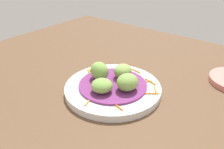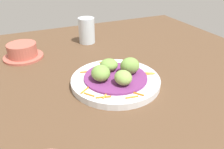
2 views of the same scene
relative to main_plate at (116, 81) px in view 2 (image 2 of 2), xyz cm
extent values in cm
cube|color=brown|center=(-3.20, -3.35, -1.90)|extent=(110.00, 110.00, 2.00)
cylinder|color=silver|center=(0.00, 0.00, 0.00)|extent=(24.63, 24.63, 1.81)
cylinder|color=#702D6B|center=(0.00, 0.00, 1.17)|extent=(17.45, 17.45, 0.54)
cylinder|color=orange|center=(6.13, 7.08, 1.10)|extent=(1.83, 1.92, 0.40)
cylinder|color=orange|center=(9.73, 2.69, 1.10)|extent=(2.97, 2.37, 0.40)
cylinder|color=orange|center=(0.04, -9.21, 1.10)|extent=(1.20, 3.39, 0.40)
cylinder|color=orange|center=(9.42, 5.01, 1.10)|extent=(2.10, 2.56, 0.40)
cylinder|color=orange|center=(0.43, 10.20, 1.10)|extent=(3.17, 0.91, 0.40)
cylinder|color=orange|center=(6.68, 7.43, 1.10)|extent=(3.65, 1.40, 0.40)
cylinder|color=orange|center=(6.54, -6.54, 1.10)|extent=(3.26, 1.19, 0.40)
cylinder|color=orange|center=(-1.76, 9.73, 1.10)|extent=(1.96, 2.38, 0.40)
cylinder|color=orange|center=(-9.28, 2.06, 1.10)|extent=(3.77, 1.31, 0.40)
cylinder|color=orange|center=(-9.40, 1.31, 1.10)|extent=(3.38, 2.15, 0.40)
ellipsoid|color=#759E47|center=(-4.38, -0.08, 3.79)|extent=(6.36, 5.73, 4.68)
ellipsoid|color=#759E47|center=(0.08, -4.38, 3.06)|extent=(7.22, 7.20, 3.24)
ellipsoid|color=#759E47|center=(4.38, 0.08, 3.50)|extent=(5.86, 6.28, 4.11)
ellipsoid|color=#84A851|center=(-0.08, 4.38, 3.30)|extent=(4.78, 5.25, 3.70)
cylinder|color=#B75B4C|center=(21.83, -28.76, -0.50)|extent=(13.34, 13.34, 0.80)
cylinder|color=#B75B4C|center=(21.83, -28.76, 2.08)|extent=(9.70, 9.70, 4.37)
cylinder|color=silver|center=(-3.57, -34.14, 4.07)|extent=(6.38, 6.38, 9.95)
camera|label=1|loc=(31.15, -40.06, 32.10)|focal=37.30mm
camera|label=2|loc=(22.96, 48.88, 31.79)|focal=36.13mm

